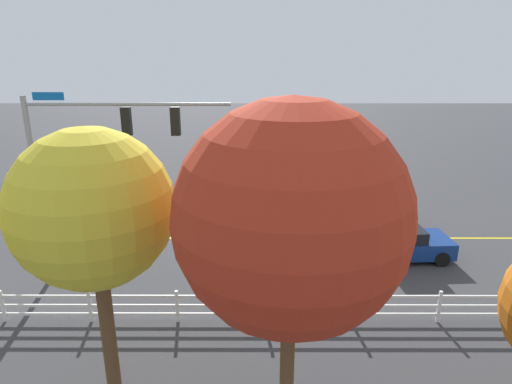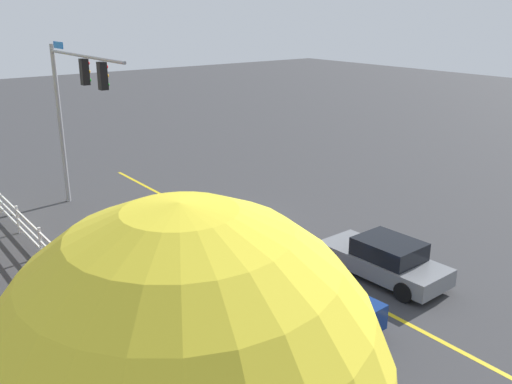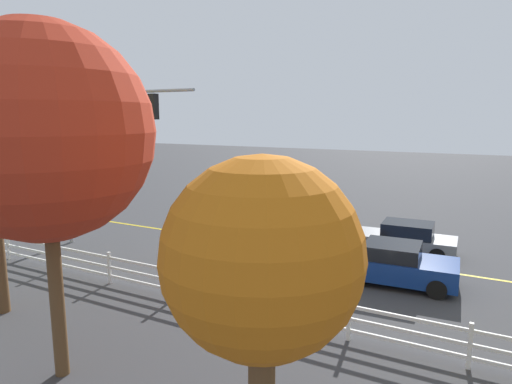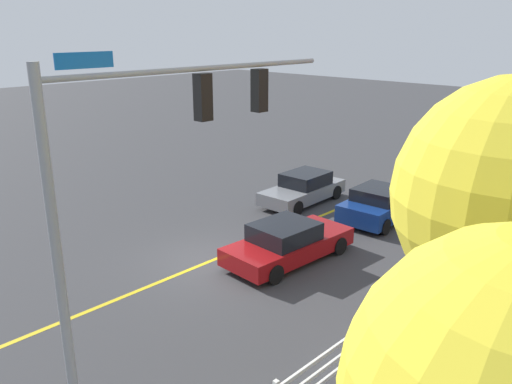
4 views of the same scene
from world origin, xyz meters
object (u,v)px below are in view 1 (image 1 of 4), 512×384
object	(u,v)px
car_1	(272,241)
tree_2	(291,218)
car_0	(402,242)
tree_1	(93,210)
car_2	(371,213)

from	to	relation	value
car_1	tree_2	world-z (taller)	tree_2
car_0	tree_2	distance (m)	12.03
car_1	tree_1	xyz separation A→B (m)	(4.42, 8.24, 4.50)
car_2	tree_1	distance (m)	15.89
car_1	tree_1	bearing A→B (deg)	-115.42
tree_2	car_0	bearing A→B (deg)	-120.94
tree_1	tree_2	distance (m)	4.62
car_1	car_2	world-z (taller)	car_1
car_1	car_2	size ratio (longest dim) A/B	1.08
car_0	car_1	distance (m)	5.64
car_1	tree_2	distance (m)	10.81
car_0	tree_1	distance (m)	13.63
tree_1	tree_2	xyz separation A→B (m)	(-4.39, 1.41, 0.35)
car_1	car_2	bearing A→B (deg)	36.87
car_2	tree_1	size ratio (longest dim) A/B	0.63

